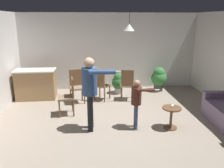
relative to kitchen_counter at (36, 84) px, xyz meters
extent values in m
plane|color=gray|center=(2.45, -2.20, -0.48)|extent=(7.68, 7.68, 0.00)
cube|color=silver|center=(2.45, 1.00, 0.87)|extent=(6.40, 0.10, 2.70)
cube|color=slate|center=(5.13, -1.77, -0.16)|extent=(0.86, 0.24, 0.63)
cylinder|color=brown|center=(4.80, -1.76, -0.45)|extent=(0.05, 0.05, 0.06)
cube|color=#99754C|center=(0.00, 0.00, -0.02)|extent=(1.20, 0.60, 0.91)
cube|color=beige|center=(0.00, 0.00, 0.45)|extent=(1.26, 0.66, 0.04)
cylinder|color=brown|center=(3.57, -2.46, 0.03)|extent=(0.44, 0.44, 0.03)
cylinder|color=brown|center=(3.57, -2.46, -0.23)|extent=(0.06, 0.06, 0.49)
cylinder|color=brown|center=(3.57, -2.46, -0.46)|extent=(0.31, 0.31, 0.03)
cylinder|color=black|center=(1.70, -2.24, -0.05)|extent=(0.12, 0.12, 0.85)
cylinder|color=black|center=(1.69, -2.42, -0.05)|extent=(0.12, 0.12, 0.85)
cylinder|color=navy|center=(1.70, -2.33, 0.68)|extent=(0.34, 0.34, 0.60)
sphere|color=tan|center=(1.70, -2.33, 1.09)|extent=(0.23, 0.23, 0.23)
cylinder|color=navy|center=(1.71, -2.13, 0.65)|extent=(0.10, 0.10, 0.57)
cylinder|color=navy|center=(1.97, -2.54, 0.93)|extent=(0.57, 0.13, 0.10)
cube|color=white|center=(2.28, -2.56, 0.93)|extent=(0.13, 0.04, 0.04)
cylinder|color=#384260|center=(2.76, -2.29, -0.18)|extent=(0.09, 0.09, 0.59)
cylinder|color=#384260|center=(2.75, -2.41, -0.18)|extent=(0.09, 0.09, 0.59)
cylinder|color=#4C261E|center=(2.75, -2.35, 0.32)|extent=(0.23, 0.23, 0.42)
sphere|color=#9E7556|center=(2.75, -2.35, 0.61)|extent=(0.16, 0.16, 0.16)
cylinder|color=#4C261E|center=(2.77, -2.22, 0.30)|extent=(0.07, 0.07, 0.39)
cylinder|color=#4C261E|center=(2.93, -2.51, 0.49)|extent=(0.40, 0.12, 0.07)
cube|color=white|center=(3.15, -2.54, 0.49)|extent=(0.13, 0.05, 0.04)
cylinder|color=brown|center=(1.84, -0.37, -0.25)|extent=(0.04, 0.04, 0.45)
cylinder|color=brown|center=(2.15, -0.56, -0.25)|extent=(0.04, 0.04, 0.45)
cylinder|color=brown|center=(2.03, -0.06, -0.25)|extent=(0.04, 0.04, 0.45)
cylinder|color=brown|center=(2.33, -0.25, -0.25)|extent=(0.04, 0.04, 0.45)
cube|color=#7F664C|center=(2.09, -0.31, 0.00)|extent=(0.58, 0.58, 0.05)
cube|color=brown|center=(1.99, -0.47, 0.27)|extent=(0.34, 0.23, 0.50)
cylinder|color=brown|center=(1.26, -1.55, -0.25)|extent=(0.04, 0.04, 0.45)
cylinder|color=brown|center=(1.21, -1.19, -0.25)|extent=(0.04, 0.04, 0.45)
cylinder|color=brown|center=(0.91, -1.59, -0.25)|extent=(0.04, 0.04, 0.45)
cylinder|color=brown|center=(0.86, -1.24, -0.25)|extent=(0.04, 0.04, 0.45)
cube|color=#7F664C|center=(1.06, -1.39, 0.00)|extent=(0.47, 0.47, 0.05)
cube|color=brown|center=(1.25, -1.37, 0.27)|extent=(0.09, 0.38, 0.50)
cylinder|color=brown|center=(2.67, -0.53, -0.25)|extent=(0.04, 0.04, 0.45)
cylinder|color=brown|center=(3.03, -0.60, -0.25)|extent=(0.04, 0.04, 0.45)
cylinder|color=brown|center=(2.74, -0.18, -0.25)|extent=(0.04, 0.04, 0.45)
cylinder|color=brown|center=(3.09, -0.24, -0.25)|extent=(0.04, 0.04, 0.45)
cube|color=tan|center=(2.88, -0.39, 0.00)|extent=(0.49, 0.49, 0.05)
cube|color=brown|center=(2.85, -0.58, 0.27)|extent=(0.38, 0.11, 0.50)
cylinder|color=brown|center=(1.45, -0.30, -0.25)|extent=(0.04, 0.04, 0.45)
cylinder|color=brown|center=(1.10, -0.38, -0.25)|extent=(0.04, 0.04, 0.45)
cylinder|color=brown|center=(1.54, -0.65, -0.25)|extent=(0.04, 0.04, 0.45)
cylinder|color=brown|center=(1.19, -0.73, -0.25)|extent=(0.04, 0.04, 0.45)
cube|color=#7F664C|center=(1.32, -0.51, 0.00)|extent=(0.50, 0.50, 0.05)
cube|color=brown|center=(1.28, -0.33, 0.27)|extent=(0.38, 0.13, 0.50)
cylinder|color=#4C4742|center=(4.15, 0.44, -0.35)|extent=(0.32, 0.32, 0.25)
sphere|color=#387F3D|center=(4.15, 0.44, -0.03)|extent=(0.55, 0.55, 0.55)
sphere|color=#387F3D|center=(4.15, 0.44, 0.16)|extent=(0.42, 0.42, 0.42)
cylinder|color=#B7B2AD|center=(2.69, 0.30, -0.37)|extent=(0.27, 0.27, 0.21)
sphere|color=#2D6B33|center=(2.69, 0.30, -0.10)|extent=(0.47, 0.47, 0.47)
sphere|color=#2D6B33|center=(2.69, 0.30, 0.06)|extent=(0.35, 0.35, 0.35)
cube|color=white|center=(3.60, -2.41, 0.06)|extent=(0.10, 0.13, 0.04)
cone|color=silver|center=(2.88, -0.50, 1.77)|extent=(0.32, 0.32, 0.20)
cylinder|color=black|center=(2.88, -0.50, 2.04)|extent=(0.01, 0.01, 0.36)
camera|label=1|loc=(1.70, -7.18, 1.99)|focal=36.53mm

